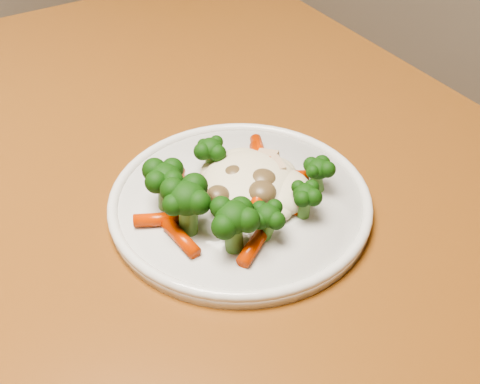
{
  "coord_description": "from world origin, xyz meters",
  "views": [
    {
      "loc": [
        0.08,
        -0.15,
        1.13
      ],
      "look_at": [
        -0.19,
        0.18,
        0.77
      ],
      "focal_mm": 45.0,
      "sensor_mm": 36.0,
      "label": 1
    }
  ],
  "objects": [
    {
      "name": "plate",
      "position": [
        -0.19,
        0.18,
        0.76
      ],
      "size": [
        0.25,
        0.25,
        0.01
      ],
      "primitive_type": "cylinder",
      "color": "white",
      "rests_on": "dining_table"
    },
    {
      "name": "dining_table",
      "position": [
        -0.17,
        0.12,
        0.65
      ],
      "size": [
        1.39,
        1.15,
        0.75
      ],
      "rotation": [
        0.0,
        0.0,
        -0.35
      ],
      "color": "brown",
      "rests_on": "ground"
    },
    {
      "name": "meal",
      "position": [
        -0.19,
        0.17,
        0.78
      ],
      "size": [
        0.15,
        0.18,
        0.05
      ],
      "color": "#F5E8C4",
      "rests_on": "plate"
    }
  ]
}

